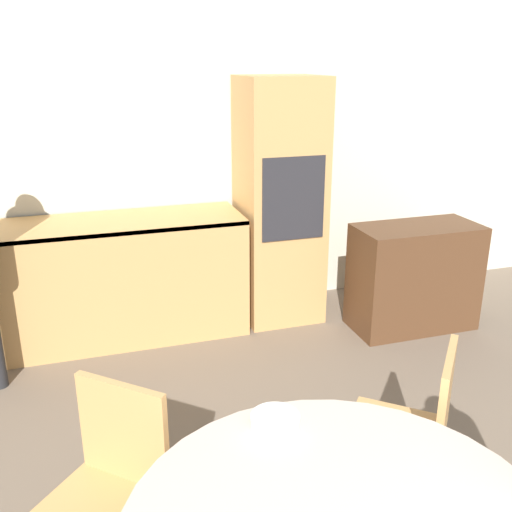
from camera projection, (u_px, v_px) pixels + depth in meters
name	position (u px, v px, depth m)	size (l,w,h in m)	color
wall_back	(187.00, 149.00, 4.33)	(6.90, 0.05, 2.60)	beige
kitchen_counter	(38.00, 286.00, 3.97)	(2.90, 0.60, 0.88)	tan
oven_unit	(279.00, 202.00, 4.33)	(0.59, 0.59, 1.84)	tan
sideboard	(414.00, 277.00, 4.28)	(0.92, 0.45, 0.80)	#51331E
chair_far_left	(109.00, 486.00, 2.06)	(0.57, 0.57, 0.87)	tan
chair_far_right	(415.00, 429.00, 2.37)	(0.56, 0.56, 0.87)	tan
bowl_near	(275.00, 422.00, 1.97)	(0.17, 0.17, 0.05)	white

